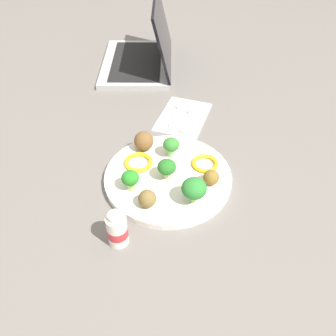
# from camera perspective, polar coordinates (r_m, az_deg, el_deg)

# --- Properties ---
(ground_plane) EXTENTS (4.00, 4.00, 0.00)m
(ground_plane) POSITION_cam_1_polar(r_m,az_deg,el_deg) (0.80, 0.00, -1.88)
(ground_plane) COLOR slate
(plate) EXTENTS (0.28, 0.28, 0.02)m
(plate) POSITION_cam_1_polar(r_m,az_deg,el_deg) (0.80, 0.00, -1.48)
(plate) COLOR white
(plate) RESTS_ON ground_plane
(broccoli_floret_near_rim) EXTENTS (0.04, 0.04, 0.05)m
(broccoli_floret_near_rim) POSITION_cam_1_polar(r_m,az_deg,el_deg) (0.75, -5.99, -1.69)
(broccoli_floret_near_rim) COLOR #A5CD6B
(broccoli_floret_near_rim) RESTS_ON plate
(broccoli_floret_back_left) EXTENTS (0.04, 0.04, 0.05)m
(broccoli_floret_back_left) POSITION_cam_1_polar(r_m,az_deg,el_deg) (0.76, -0.04, 0.06)
(broccoli_floret_back_left) COLOR #ACBA7B
(broccoli_floret_back_left) RESTS_ON plate
(broccoli_floret_front_left) EXTENTS (0.05, 0.05, 0.06)m
(broccoli_floret_front_left) POSITION_cam_1_polar(r_m,az_deg,el_deg) (0.71, 4.15, -3.27)
(broccoli_floret_front_left) COLOR #9EBD6C
(broccoli_floret_front_left) RESTS_ON plate
(broccoli_floret_mid_left) EXTENTS (0.04, 0.04, 0.05)m
(broccoli_floret_mid_left) POSITION_cam_1_polar(r_m,az_deg,el_deg) (0.82, 0.50, 3.62)
(broccoli_floret_mid_left) COLOR #8DCD84
(broccoli_floret_mid_left) RESTS_ON plate
(meatball_back_right) EXTENTS (0.03, 0.03, 0.03)m
(meatball_back_right) POSITION_cam_1_polar(r_m,az_deg,el_deg) (0.76, 6.80, -1.64)
(meatball_back_right) COLOR brown
(meatball_back_right) RESTS_ON plate
(meatball_mid_right) EXTENTS (0.04, 0.04, 0.04)m
(meatball_mid_right) POSITION_cam_1_polar(r_m,az_deg,el_deg) (0.72, -3.29, -4.85)
(meatball_mid_right) COLOR brown
(meatball_mid_right) RESTS_ON plate
(meatball_mid_left) EXTENTS (0.05, 0.05, 0.05)m
(meatball_mid_left) POSITION_cam_1_polar(r_m,az_deg,el_deg) (0.84, -3.86, 4.29)
(meatball_mid_left) COLOR brown
(meatball_mid_left) RESTS_ON plate
(pepper_ring_front_right) EXTENTS (0.09, 0.09, 0.01)m
(pepper_ring_front_right) POSITION_cam_1_polar(r_m,az_deg,el_deg) (0.82, -4.69, 0.92)
(pepper_ring_front_right) COLOR yellow
(pepper_ring_front_right) RESTS_ON plate
(pepper_ring_near_rim) EXTENTS (0.08, 0.08, 0.01)m
(pepper_ring_near_rim) POSITION_cam_1_polar(r_m,az_deg,el_deg) (0.81, 5.88, 0.71)
(pepper_ring_near_rim) COLOR yellow
(pepper_ring_near_rim) RESTS_ON plate
(napkin) EXTENTS (0.18, 0.13, 0.01)m
(napkin) POSITION_cam_1_polar(r_m,az_deg,el_deg) (0.99, 2.41, 8.16)
(napkin) COLOR white
(napkin) RESTS_ON ground_plane
(fork) EXTENTS (0.12, 0.02, 0.01)m
(fork) POSITION_cam_1_polar(r_m,az_deg,el_deg) (0.99, 1.53, 8.84)
(fork) COLOR silver
(fork) RESTS_ON napkin
(knife) EXTENTS (0.15, 0.02, 0.01)m
(knife) POSITION_cam_1_polar(r_m,az_deg,el_deg) (0.99, 3.55, 8.43)
(knife) COLOR silver
(knife) RESTS_ON napkin
(yogurt_bottle) EXTENTS (0.04, 0.04, 0.08)m
(yogurt_bottle) POSITION_cam_1_polar(r_m,az_deg,el_deg) (0.67, -8.04, -9.65)
(yogurt_bottle) COLOR white
(yogurt_bottle) RESTS_ON ground_plane
(laptop) EXTENTS (0.37, 0.30, 0.21)m
(laptop) POSITION_cam_1_polar(r_m,az_deg,el_deg) (1.23, -3.82, 17.52)
(laptop) COLOR #B5B5B5
(laptop) RESTS_ON ground_plane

